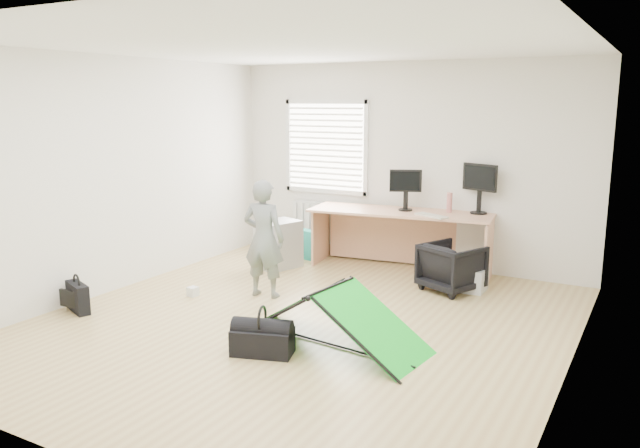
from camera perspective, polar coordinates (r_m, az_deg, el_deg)
The scene contains 18 objects.
ground at distance 6.32m, azimuth -1.80°, elevation -9.10°, with size 5.50×5.50×0.00m, color tan.
back_wall at distance 8.45m, azimuth 7.86°, elevation 5.38°, with size 5.00×0.02×2.70m, color silver.
window at distance 8.90m, azimuth 0.54°, elevation 7.07°, with size 1.20×0.06×1.20m, color silver.
radiator at distance 9.01m, azimuth 0.40°, elevation 0.06°, with size 1.00×0.12×0.60m, color silver.
desk at distance 8.17m, azimuth 7.30°, elevation -1.57°, with size 2.34×0.74×0.80m, color tan.
filing_cabinet at distance 8.32m, azimuth -3.82°, elevation -1.86°, with size 0.40×0.54×0.63m, color #AFB0B4.
monitor_left at distance 8.10m, azimuth 7.85°, elevation 2.59°, with size 0.41×0.09×0.39m, color black.
monitor_right at distance 8.05m, azimuth 14.37°, elevation 2.54°, with size 0.48×0.10×0.46m, color black.
keyboard at distance 7.77m, azimuth 10.16°, elevation 0.76°, with size 0.44×0.15×0.02m, color beige.
thermos at distance 8.09m, azimuth 11.75°, elevation 1.95°, with size 0.07×0.07×0.25m, color #C2706C.
office_chair at distance 7.45m, azimuth 11.95°, elevation -3.89°, with size 0.60×0.62×0.57m, color black.
person at distance 7.03m, azimuth -5.16°, elevation -1.35°, with size 0.49×0.32×1.34m, color slate.
kite at distance 5.70m, azimuth 0.81°, elevation -8.47°, with size 1.77×0.78×0.55m, color #13C928, non-canonical shape.
storage_crate at distance 7.57m, azimuth 13.09°, elevation -4.86°, with size 0.48×0.34×0.27m, color silver.
tote_bag at distance 8.76m, azimuth -1.03°, elevation -1.91°, with size 0.35×0.15×0.41m, color teal.
laptop_bag at distance 7.10m, azimuth -21.26°, elevation -6.28°, with size 0.41×0.12×0.31m, color black.
white_box at distance 7.30m, azimuth -11.55°, elevation -6.07°, with size 0.11×0.11×0.11m, color silver.
duffel_bag at distance 5.59m, azimuth -5.28°, elevation -10.66°, with size 0.53×0.27×0.23m, color black.
Camera 1 is at (3.07, -5.07, 2.20)m, focal length 35.00 mm.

